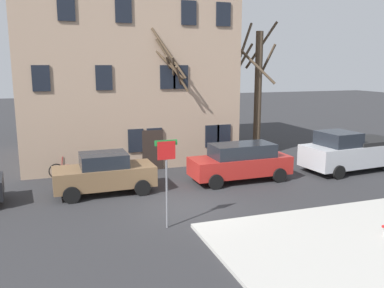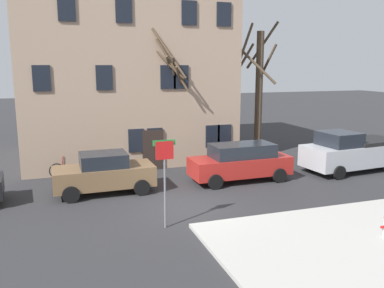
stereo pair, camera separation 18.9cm
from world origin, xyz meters
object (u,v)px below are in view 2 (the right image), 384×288
at_px(tree_bare_near, 73,113).
at_px(tree_bare_end, 258,88).
at_px(car_brown_sedan, 104,173).
at_px(car_red_wagon, 241,162).
at_px(tree_bare_far, 172,95).
at_px(pickup_truck_silver, 351,152).
at_px(bicycle_leaning, 67,169).
at_px(street_sign_pole, 165,167).
at_px(tree_bare_mid, 161,109).
at_px(building_main, 124,61).

xyz_separation_m(tree_bare_near, tree_bare_end, (10.48, -0.35, 1.15)).
xyz_separation_m(car_brown_sedan, car_red_wagon, (6.32, -0.15, 0.06)).
distance_m(car_brown_sedan, car_red_wagon, 6.33).
relative_size(tree_bare_far, pickup_truck_silver, 1.34).
bearing_deg(bicycle_leaning, street_sign_pole, -69.33).
bearing_deg(tree_bare_mid, bicycle_leaning, -174.84).
bearing_deg(street_sign_pole, car_red_wagon, 42.26).
bearing_deg(tree_bare_near, tree_bare_mid, -12.36).
distance_m(tree_bare_far, tree_bare_end, 5.47).
height_order(car_brown_sedan, street_sign_pole, street_sign_pole).
relative_size(tree_bare_mid, bicycle_leaning, 3.41).
distance_m(tree_bare_end, car_brown_sedan, 10.93).
bearing_deg(pickup_truck_silver, bicycle_leaning, 165.74).
xyz_separation_m(tree_bare_end, street_sign_pole, (-7.98, -8.87, -2.01)).
relative_size(building_main, car_red_wagon, 2.50).
bearing_deg(tree_bare_mid, tree_bare_end, 5.93).
bearing_deg(car_red_wagon, tree_bare_near, 146.47).
height_order(building_main, tree_bare_mid, building_main).
bearing_deg(tree_bare_mid, tree_bare_far, -7.65).
xyz_separation_m(tree_bare_far, pickup_truck_silver, (8.48, -3.91, -2.84)).
relative_size(building_main, bicycle_leaning, 6.93).
height_order(car_brown_sedan, pickup_truck_silver, pickup_truck_silver).
bearing_deg(building_main, car_red_wagon, -60.86).
distance_m(tree_bare_near, tree_bare_mid, 4.55).
bearing_deg(car_brown_sedan, street_sign_pole, -71.59).
distance_m(car_red_wagon, bicycle_leaning, 8.50).
bearing_deg(street_sign_pole, building_main, 86.88).
height_order(tree_bare_near, pickup_truck_silver, tree_bare_near).
relative_size(tree_bare_far, tree_bare_end, 0.91).
bearing_deg(tree_bare_end, street_sign_pole, -131.98).
bearing_deg(car_red_wagon, building_main, 119.14).
distance_m(building_main, car_red_wagon, 9.76).
distance_m(tree_bare_near, bicycle_leaning, 2.98).
relative_size(street_sign_pole, bicycle_leaning, 1.74).
bearing_deg(car_red_wagon, tree_bare_far, 120.76).
distance_m(tree_bare_far, bicycle_leaning, 6.53).
relative_size(tree_bare_near, bicycle_leaning, 3.13).
relative_size(tree_bare_mid, street_sign_pole, 1.95).
height_order(building_main, tree_bare_far, building_main).
xyz_separation_m(tree_bare_far, tree_bare_end, (5.42, 0.71, 0.25)).
distance_m(tree_bare_mid, car_red_wagon, 5.29).
distance_m(building_main, tree_bare_end, 8.06).
height_order(building_main, tree_bare_near, building_main).
bearing_deg(tree_bare_near, street_sign_pole, -74.88).
xyz_separation_m(tree_bare_far, bicycle_leaning, (-5.51, -0.36, -3.48)).
height_order(tree_bare_far, street_sign_pole, tree_bare_far).
relative_size(pickup_truck_silver, street_sign_pole, 1.80).
height_order(tree_bare_mid, street_sign_pole, tree_bare_mid).
xyz_separation_m(tree_bare_near, tree_bare_mid, (4.44, -0.97, 0.16)).
xyz_separation_m(building_main, street_sign_pole, (-0.65, -11.86, -3.52)).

